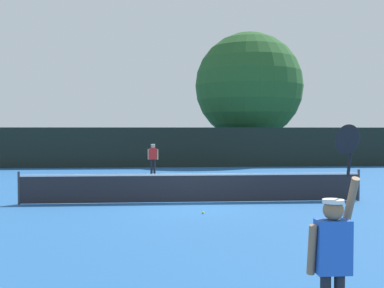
# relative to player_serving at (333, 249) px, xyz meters

# --- Properties ---
(ground_plane) EXTENTS (120.00, 120.00, 0.00)m
(ground_plane) POSITION_rel_player_serving_xyz_m (-0.84, 10.12, -1.09)
(ground_plane) COLOR #235693
(tennis_net) EXTENTS (11.42, 0.08, 1.07)m
(tennis_net) POSITION_rel_player_serving_xyz_m (-0.84, 10.12, -0.58)
(tennis_net) COLOR #232328
(tennis_net) RESTS_ON ground
(perimeter_fence) EXTENTS (35.42, 0.12, 2.56)m
(perimeter_fence) POSITION_rel_player_serving_xyz_m (-0.84, 24.35, 0.19)
(perimeter_fence) COLOR black
(perimeter_fence) RESTS_ON ground
(player_serving) EXTENTS (0.67, 0.39, 2.50)m
(player_serving) POSITION_rel_player_serving_xyz_m (0.00, 0.00, 0.00)
(player_serving) COLOR blue
(player_serving) RESTS_ON ground
(player_receiving) EXTENTS (0.57, 0.24, 1.64)m
(player_receiving) POSITION_rel_player_serving_xyz_m (-2.32, 19.78, -0.09)
(player_receiving) COLOR red
(player_receiving) RESTS_ON ground
(tennis_ball) EXTENTS (0.07, 0.07, 0.07)m
(tennis_ball) POSITION_rel_player_serving_xyz_m (-0.70, 8.07, -1.06)
(tennis_ball) COLOR #CCE033
(tennis_ball) RESTS_ON ground
(large_tree) EXTENTS (8.00, 8.00, 9.66)m
(large_tree) POSITION_rel_player_serving_xyz_m (4.70, 28.83, 4.55)
(large_tree) COLOR brown
(large_tree) RESTS_ON ground
(parked_car_near) EXTENTS (2.50, 4.44, 1.69)m
(parked_car_near) POSITION_rel_player_serving_xyz_m (-3.73, 31.86, -0.32)
(parked_car_near) COLOR #B7B7BC
(parked_car_near) RESTS_ON ground
(parked_car_mid) EXTENTS (2.23, 4.34, 1.69)m
(parked_car_mid) POSITION_rel_player_serving_xyz_m (9.52, 30.55, -0.32)
(parked_car_mid) COLOR black
(parked_car_mid) RESTS_ON ground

